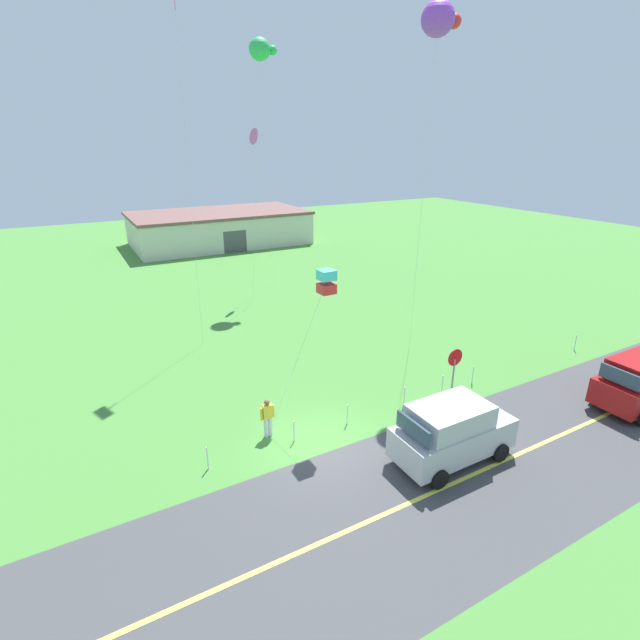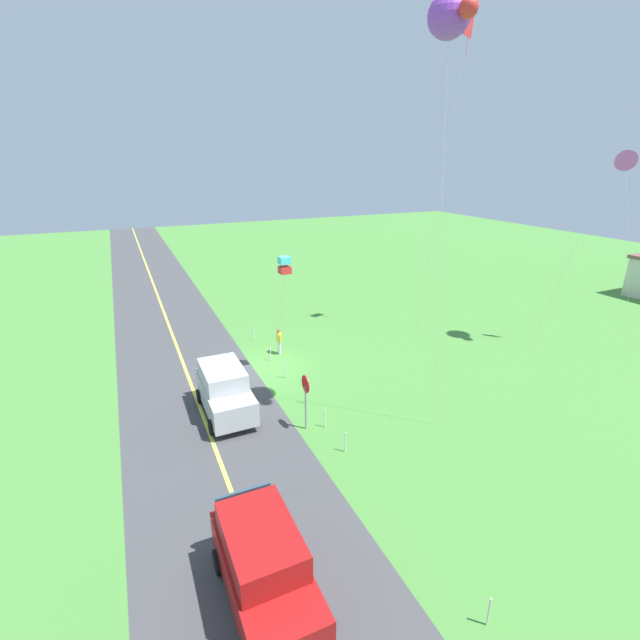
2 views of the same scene
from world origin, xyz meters
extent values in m
cube|color=#478438|center=(0.00, 0.00, -0.05)|extent=(120.00, 120.00, 0.10)
cube|color=#424244|center=(0.00, -4.00, 0.00)|extent=(120.00, 7.00, 0.00)
cube|color=#E5E04C|center=(0.00, -4.00, 0.01)|extent=(120.00, 0.16, 0.00)
cube|color=#B7B7BC|center=(3.70, -2.94, 0.89)|extent=(4.40, 1.90, 1.10)
cube|color=#B7B7BC|center=(3.45, -2.94, 1.84)|extent=(2.73, 1.75, 0.80)
cube|color=#334756|center=(4.54, -2.94, 1.84)|extent=(0.10, 1.62, 0.64)
cube|color=#334756|center=(1.83, -2.94, 1.84)|extent=(0.10, 1.62, 0.60)
cylinder|color=black|center=(5.13, -1.99, 0.34)|extent=(0.68, 0.22, 0.68)
cylinder|color=black|center=(5.13, -3.89, 0.34)|extent=(0.68, 0.22, 0.68)
cylinder|color=black|center=(2.27, -1.99, 0.34)|extent=(0.68, 0.22, 0.68)
cylinder|color=black|center=(2.27, -3.89, 0.34)|extent=(0.68, 0.22, 0.68)
cube|color=maroon|center=(13.31, -4.13, 0.89)|extent=(4.40, 1.90, 1.10)
cube|color=maroon|center=(13.06, -4.13, 1.84)|extent=(2.73, 1.75, 0.80)
cube|color=#334756|center=(14.14, -4.13, 1.84)|extent=(0.10, 1.62, 0.64)
cube|color=#334756|center=(11.44, -4.13, 1.84)|extent=(0.10, 1.62, 0.60)
cylinder|color=black|center=(14.74, -3.18, 0.34)|extent=(0.68, 0.22, 0.68)
cylinder|color=black|center=(11.88, -3.18, 0.34)|extent=(0.68, 0.22, 0.68)
cylinder|color=black|center=(11.88, -5.08, 0.34)|extent=(0.68, 0.22, 0.68)
cylinder|color=gray|center=(6.42, -0.10, 1.05)|extent=(0.08, 0.08, 2.10)
cylinder|color=red|center=(6.42, -0.10, 2.18)|extent=(0.76, 0.04, 0.76)
cylinder|color=white|center=(6.42, -0.07, 2.18)|extent=(0.62, 0.01, 0.62)
cylinder|color=silver|center=(-1.57, 1.49, 0.41)|extent=(0.16, 0.16, 0.82)
cylinder|color=silver|center=(-1.39, 1.49, 0.41)|extent=(0.16, 0.16, 0.82)
cube|color=yellow|center=(-1.48, 1.49, 1.10)|extent=(0.36, 0.22, 0.56)
cylinder|color=yellow|center=(-1.72, 1.49, 1.05)|extent=(0.10, 0.10, 0.52)
cylinder|color=yellow|center=(-1.24, 1.49, 1.05)|extent=(0.10, 0.10, 0.52)
sphere|color=brown|center=(-1.48, 1.49, 1.49)|extent=(0.22, 0.22, 0.22)
cylinder|color=silver|center=(-0.30, 1.30, 2.98)|extent=(2.36, 0.38, 5.97)
cube|color=#4CD8D8|center=(0.87, 1.12, 6.21)|extent=(0.56, 0.56, 0.36)
cube|color=red|center=(0.87, 1.12, 5.71)|extent=(0.56, 0.56, 0.36)
cylinder|color=silver|center=(8.24, 4.81, 7.69)|extent=(0.46, 0.77, 15.38)
sphere|color=purple|center=(8.02, 4.43, 15.38)|extent=(1.40, 1.40, 1.40)
sphere|color=red|center=(8.92, 4.43, 15.38)|extent=(0.60, 0.60, 0.60)
cylinder|color=silver|center=(6.37, 19.90, 5.48)|extent=(1.90, 1.47, 10.96)
cone|color=#D859BF|center=(5.43, 19.17, 10.96)|extent=(1.10, 0.97, 1.11)
cylinder|color=silver|center=(4.97, 17.81, 8.09)|extent=(2.43, 2.71, 16.19)
cylinder|color=silver|center=(-0.95, 12.02, 8.98)|extent=(0.61, 1.43, 17.95)
cube|color=red|center=(-0.65, 12.73, 17.95)|extent=(0.42, 0.96, 1.29)
cylinder|color=#D859BF|center=(-0.65, 12.73, 17.05)|extent=(0.04, 0.04, 1.40)
cylinder|color=silver|center=(-4.08, 0.70, 0.45)|extent=(0.05, 0.05, 0.90)
cylinder|color=silver|center=(-0.76, 0.70, 0.45)|extent=(0.05, 0.05, 0.90)
cylinder|color=silver|center=(1.61, 0.70, 0.45)|extent=(0.05, 0.05, 0.90)
cylinder|color=silver|center=(4.49, 0.70, 0.45)|extent=(0.05, 0.05, 0.90)
cylinder|color=silver|center=(6.66, 0.70, 0.45)|extent=(0.05, 0.05, 0.90)
cylinder|color=silver|center=(8.55, 0.70, 0.45)|extent=(0.05, 0.05, 0.90)
cylinder|color=silver|center=(16.23, 0.70, 0.45)|extent=(0.05, 0.05, 0.90)
camera|label=1|loc=(-7.16, -12.83, 10.68)|focal=26.26mm
camera|label=2|loc=(21.55, -6.34, 11.02)|focal=24.73mm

